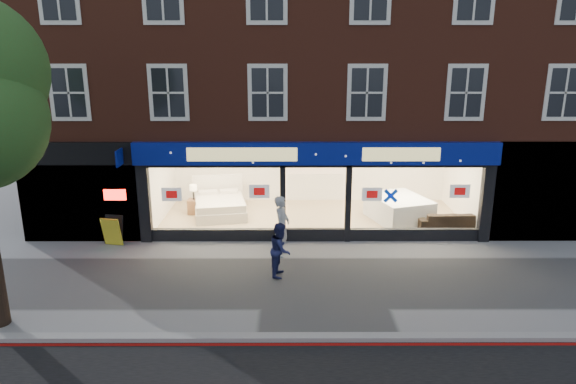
{
  "coord_description": "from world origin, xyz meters",
  "views": [
    {
      "loc": [
        -0.92,
        -12.74,
        6.1
      ],
      "look_at": [
        -0.89,
        2.5,
        1.81
      ],
      "focal_mm": 32.0,
      "sensor_mm": 36.0,
      "label": 1
    }
  ],
  "objects_px": {
    "sofa": "(448,220)",
    "a_board": "(113,231)",
    "pedestrian_grey": "(282,226)",
    "display_bed": "(220,205)",
    "pedestrian_blue": "(281,249)",
    "mattress_stack": "(399,209)"
  },
  "relations": [
    {
      "from": "mattress_stack",
      "to": "a_board",
      "type": "xyz_separation_m",
      "value": [
        -9.59,
        -2.13,
        -0.05
      ]
    },
    {
      "from": "display_bed",
      "to": "pedestrian_blue",
      "type": "relative_size",
      "value": 1.68
    },
    {
      "from": "sofa",
      "to": "a_board",
      "type": "relative_size",
      "value": 2.18
    },
    {
      "from": "pedestrian_grey",
      "to": "pedestrian_blue",
      "type": "bearing_deg",
      "value": -163.09
    },
    {
      "from": "mattress_stack",
      "to": "sofa",
      "type": "distance_m",
      "value": 1.77
    },
    {
      "from": "pedestrian_grey",
      "to": "sofa",
      "type": "bearing_deg",
      "value": -52.18
    },
    {
      "from": "pedestrian_grey",
      "to": "display_bed",
      "type": "bearing_deg",
      "value": 50.43
    },
    {
      "from": "mattress_stack",
      "to": "pedestrian_grey",
      "type": "bearing_deg",
      "value": -144.37
    },
    {
      "from": "sofa",
      "to": "pedestrian_blue",
      "type": "bearing_deg",
      "value": 30.04
    },
    {
      "from": "mattress_stack",
      "to": "pedestrian_blue",
      "type": "relative_size",
      "value": 1.72
    },
    {
      "from": "sofa",
      "to": "pedestrian_grey",
      "type": "bearing_deg",
      "value": 18.51
    },
    {
      "from": "display_bed",
      "to": "pedestrian_blue",
      "type": "bearing_deg",
      "value": -76.2
    },
    {
      "from": "sofa",
      "to": "pedestrian_grey",
      "type": "height_order",
      "value": "pedestrian_grey"
    },
    {
      "from": "pedestrian_grey",
      "to": "mattress_stack",
      "type": "bearing_deg",
      "value": -36.53
    },
    {
      "from": "mattress_stack",
      "to": "pedestrian_grey",
      "type": "xyz_separation_m",
      "value": [
        -4.17,
        -2.99,
        0.4
      ]
    },
    {
      "from": "a_board",
      "to": "pedestrian_blue",
      "type": "distance_m",
      "value": 5.86
    },
    {
      "from": "sofa",
      "to": "pedestrian_blue",
      "type": "height_order",
      "value": "pedestrian_blue"
    },
    {
      "from": "display_bed",
      "to": "mattress_stack",
      "type": "bearing_deg",
      "value": -16.73
    },
    {
      "from": "a_board",
      "to": "mattress_stack",
      "type": "bearing_deg",
      "value": 23.62
    },
    {
      "from": "pedestrian_grey",
      "to": "a_board",
      "type": "bearing_deg",
      "value": 98.78
    },
    {
      "from": "mattress_stack",
      "to": "display_bed",
      "type": "bearing_deg",
      "value": 173.98
    },
    {
      "from": "pedestrian_blue",
      "to": "display_bed",
      "type": "bearing_deg",
      "value": 33.04
    }
  ]
}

